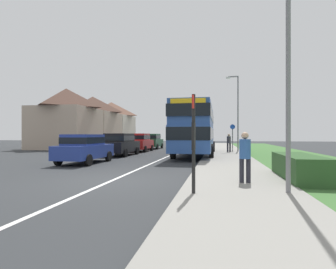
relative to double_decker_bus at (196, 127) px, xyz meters
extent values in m
plane|color=#2D3033|center=(-1.94, -11.96, -2.14)|extent=(120.00, 120.00, 0.00)
cube|color=silver|center=(-1.94, -3.96, -2.14)|extent=(0.14, 60.00, 0.01)
cube|color=gray|center=(2.26, -5.96, -2.08)|extent=(3.20, 68.00, 0.12)
cube|color=#3D6B33|center=(6.56, -5.96, -2.10)|extent=(6.00, 68.00, 0.08)
cube|color=#2D5128|center=(4.36, -10.86, -1.69)|extent=(1.10, 3.48, 0.90)
cube|color=#284C93|center=(0.00, 0.00, -0.82)|extent=(2.50, 11.09, 1.65)
cube|color=#284C93|center=(0.00, 0.00, 0.78)|extent=(2.45, 10.87, 1.55)
cube|color=black|center=(0.00, 0.00, -0.49)|extent=(2.52, 11.15, 0.76)
cube|color=black|center=(0.00, 0.00, 0.86)|extent=(2.52, 11.15, 0.72)
cube|color=gold|center=(0.00, -5.49, 1.28)|extent=(2.00, 0.08, 0.44)
cylinder|color=black|center=(-1.25, 3.44, -1.64)|extent=(0.30, 1.00, 1.00)
cylinder|color=black|center=(1.25, 3.44, -1.64)|extent=(0.30, 1.00, 1.00)
cylinder|color=black|center=(-1.25, -3.05, -1.64)|extent=(0.30, 1.00, 1.00)
cylinder|color=black|center=(1.25, -3.05, -1.64)|extent=(0.30, 1.00, 1.00)
cube|color=navy|center=(-5.60, -6.73, -1.48)|extent=(1.70, 4.12, 0.72)
cube|color=navy|center=(-5.60, -6.94, -0.83)|extent=(1.50, 2.27, 0.59)
cube|color=black|center=(-5.60, -6.94, -0.86)|extent=(1.53, 2.29, 0.33)
cylinder|color=black|center=(-6.44, -5.46, -1.84)|extent=(0.20, 0.60, 0.60)
cylinder|color=black|center=(-4.77, -5.46, -1.84)|extent=(0.20, 0.60, 0.60)
cylinder|color=black|center=(-6.44, -8.01, -1.84)|extent=(0.20, 0.60, 0.60)
cylinder|color=black|center=(-4.77, -8.01, -1.84)|extent=(0.20, 0.60, 0.60)
cube|color=black|center=(-5.63, -1.11, -1.46)|extent=(1.75, 4.45, 0.76)
cube|color=black|center=(-5.63, -1.34, -0.77)|extent=(1.54, 2.45, 0.62)
cube|color=black|center=(-5.63, -1.34, -0.80)|extent=(1.58, 2.47, 0.35)
cylinder|color=black|center=(-6.48, 0.27, -1.84)|extent=(0.20, 0.60, 0.60)
cylinder|color=black|center=(-4.77, 0.27, -1.84)|extent=(0.20, 0.60, 0.60)
cylinder|color=black|center=(-6.48, -2.49, -1.84)|extent=(0.20, 0.60, 0.60)
cylinder|color=black|center=(-4.77, -2.49, -1.84)|extent=(0.20, 0.60, 0.60)
cube|color=#B21E1E|center=(-5.63, 3.96, -1.46)|extent=(1.79, 4.04, 0.77)
cube|color=#B21E1E|center=(-5.63, 3.76, -0.76)|extent=(1.57, 2.22, 0.63)
cube|color=black|center=(-5.63, 3.76, -0.79)|extent=(1.61, 2.24, 0.35)
cylinder|color=black|center=(-6.51, 5.21, -1.84)|extent=(0.20, 0.60, 0.60)
cylinder|color=black|center=(-4.75, 5.21, -1.84)|extent=(0.20, 0.60, 0.60)
cylinder|color=black|center=(-6.51, 2.71, -1.84)|extent=(0.20, 0.60, 0.60)
cylinder|color=black|center=(-4.75, 2.71, -1.84)|extent=(0.20, 0.60, 0.60)
cube|color=#19472D|center=(-5.67, 9.03, -1.46)|extent=(1.81, 4.05, 0.77)
cube|color=#19472D|center=(-5.67, 8.83, -0.76)|extent=(1.59, 2.23, 0.63)
cube|color=black|center=(-5.67, 8.83, -0.79)|extent=(1.63, 2.25, 0.35)
cylinder|color=black|center=(-6.56, 10.29, -1.84)|extent=(0.20, 0.60, 0.60)
cylinder|color=black|center=(-4.79, 10.29, -1.84)|extent=(0.20, 0.60, 0.60)
cylinder|color=black|center=(-6.56, 7.78, -1.84)|extent=(0.20, 0.60, 0.60)
cylinder|color=black|center=(-4.79, 7.78, -1.84)|extent=(0.20, 0.60, 0.60)
cylinder|color=#23232D|center=(2.38, -12.08, -1.72)|extent=(0.14, 0.14, 0.85)
cylinder|color=#23232D|center=(2.58, -12.08, -1.72)|extent=(0.14, 0.14, 0.85)
cylinder|color=#2D599E|center=(2.48, -12.08, -0.99)|extent=(0.34, 0.34, 0.60)
sphere|color=tan|center=(2.48, -12.08, -0.58)|extent=(0.22, 0.22, 0.22)
cylinder|color=#23232D|center=(2.49, 2.95, -1.72)|extent=(0.14, 0.14, 0.85)
cylinder|color=#23232D|center=(2.69, 2.95, -1.72)|extent=(0.14, 0.14, 0.85)
cylinder|color=#333338|center=(2.59, 2.95, -0.99)|extent=(0.34, 0.34, 0.60)
sphere|color=tan|center=(2.59, 2.95, -0.58)|extent=(0.22, 0.22, 0.22)
cylinder|color=black|center=(1.06, -13.90, -0.84)|extent=(0.09, 0.09, 2.60)
cube|color=red|center=(1.06, -13.90, 0.26)|extent=(0.04, 0.44, 0.32)
cube|color=black|center=(1.06, -13.88, -0.59)|extent=(0.06, 0.52, 0.68)
cylinder|color=slate|center=(2.96, 4.22, -1.09)|extent=(0.08, 0.08, 2.10)
cylinder|color=blue|center=(2.96, 4.22, 0.16)|extent=(0.44, 0.03, 0.44)
cylinder|color=slate|center=(3.42, -13.37, 1.79)|extent=(0.12, 0.12, 7.86)
cylinder|color=slate|center=(3.48, 4.91, 1.36)|extent=(0.12, 0.12, 7.00)
cube|color=slate|center=(3.03, 4.91, 4.81)|extent=(0.90, 0.10, 0.10)
cube|color=silver|center=(2.58, 4.91, 4.74)|extent=(0.36, 0.20, 0.14)
cube|color=tan|center=(-15.26, 7.31, 0.17)|extent=(6.19, 6.45, 4.62)
pyramid|color=#4C3328|center=(-15.26, 7.31, 3.59)|extent=(6.19, 6.45, 2.21)
cube|color=tan|center=(-15.26, 13.89, 0.17)|extent=(6.19, 6.45, 4.62)
pyramid|color=#4C3328|center=(-15.26, 13.89, 3.59)|extent=(6.19, 6.45, 2.21)
cube|color=beige|center=(-15.26, 20.47, 0.17)|extent=(6.19, 6.45, 4.62)
pyramid|color=brown|center=(-15.26, 20.47, 3.59)|extent=(6.19, 6.45, 2.21)
camera|label=1|loc=(1.66, -20.67, -0.56)|focal=28.91mm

